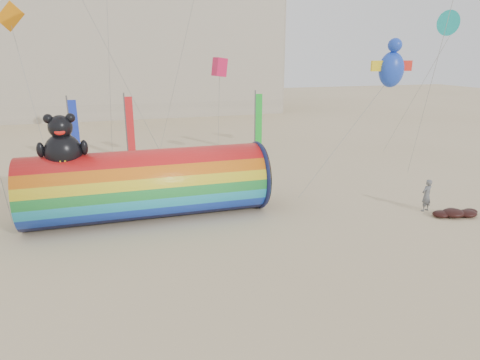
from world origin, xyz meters
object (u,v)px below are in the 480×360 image
object	(u,v)px
kite_handler	(427,195)
fabric_bundle	(456,213)
hotel_building	(46,34)
windsock_assembly	(148,182)

from	to	relation	value
kite_handler	fabric_bundle	world-z (taller)	kite_handler
hotel_building	kite_handler	xyz separation A→B (m)	(22.55, -45.08, -9.45)
hotel_building	windsock_assembly	distance (m)	43.35
hotel_building	kite_handler	bearing A→B (deg)	-63.42
windsock_assembly	kite_handler	world-z (taller)	windsock_assembly
windsock_assembly	kite_handler	bearing A→B (deg)	-13.73
windsock_assembly	fabric_bundle	bearing A→B (deg)	-16.75
hotel_building	windsock_assembly	bearing A→B (deg)	-78.44
kite_handler	hotel_building	bearing A→B (deg)	-77.42
windsock_assembly	kite_handler	distance (m)	14.48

